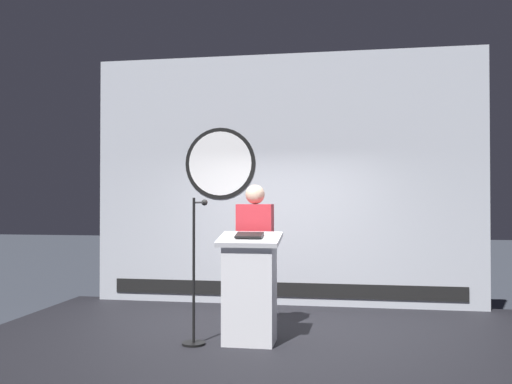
{
  "coord_description": "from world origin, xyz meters",
  "views": [
    {
      "loc": [
        0.87,
        -5.83,
        1.78
      ],
      "look_at": [
        -0.12,
        0.11,
        1.87
      ],
      "focal_mm": 38.0,
      "sensor_mm": 36.0,
      "label": 1
    }
  ],
  "objects": [
    {
      "name": "speaker_person",
      "position": [
        -0.14,
        0.19,
        1.15
      ],
      "size": [
        0.4,
        0.26,
        1.66
      ],
      "color": "black",
      "rests_on": "stage_platform"
    },
    {
      "name": "stage_platform",
      "position": [
        0.0,
        0.0,
        0.15
      ],
      "size": [
        6.4,
        4.0,
        0.3
      ],
      "primitive_type": "cube",
      "color": "black",
      "rests_on": "ground"
    },
    {
      "name": "microphone_stand",
      "position": [
        -0.68,
        -0.38,
        0.84
      ],
      "size": [
        0.24,
        0.58,
        1.51
      ],
      "color": "black",
      "rests_on": "stage_platform"
    },
    {
      "name": "podium",
      "position": [
        -0.12,
        -0.29,
        0.86
      ],
      "size": [
        0.64,
        0.5,
        1.15
      ],
      "color": "silver",
      "rests_on": "stage_platform"
    },
    {
      "name": "ground_plane",
      "position": [
        0.0,
        0.0,
        0.0
      ],
      "size": [
        40.0,
        40.0,
        0.0
      ],
      "primitive_type": "plane",
      "color": "#383D47"
    },
    {
      "name": "banner_display",
      "position": [
        -0.02,
        1.85,
        2.07
      ],
      "size": [
        5.54,
        0.12,
        3.57
      ],
      "color": "#B2B7C1",
      "rests_on": "stage_platform"
    }
  ]
}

